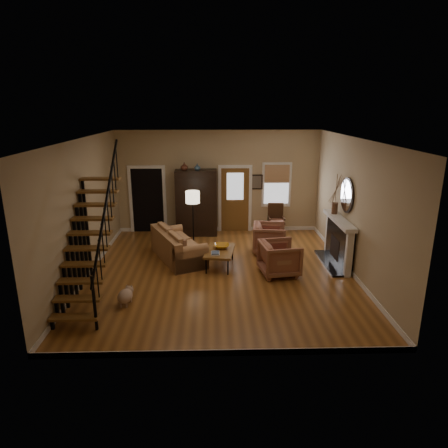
{
  "coord_description": "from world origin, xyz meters",
  "views": [
    {
      "loc": [
        -0.18,
        -9.26,
        4.03
      ],
      "look_at": [
        0.1,
        0.4,
        1.15
      ],
      "focal_mm": 32.0,
      "sensor_mm": 36.0,
      "label": 1
    }
  ],
  "objects_px": {
    "armoire": "(196,203)",
    "armchair_right": "(269,238)",
    "floor_lamp": "(193,221)",
    "sofa": "(178,245)",
    "armchair_left": "(279,258)",
    "side_chair": "(276,220)",
    "coffee_table": "(220,258)"
  },
  "relations": [
    {
      "from": "armchair_left",
      "to": "armchair_right",
      "type": "bearing_deg",
      "value": -7.33
    },
    {
      "from": "armoire",
      "to": "armchair_right",
      "type": "relative_size",
      "value": 2.3
    },
    {
      "from": "armchair_left",
      "to": "floor_lamp",
      "type": "bearing_deg",
      "value": 41.99
    },
    {
      "from": "sofa",
      "to": "coffee_table",
      "type": "bearing_deg",
      "value": -50.84
    },
    {
      "from": "floor_lamp",
      "to": "side_chair",
      "type": "distance_m",
      "value": 2.92
    },
    {
      "from": "armchair_right",
      "to": "coffee_table",
      "type": "bearing_deg",
      "value": 132.74
    },
    {
      "from": "armoire",
      "to": "side_chair",
      "type": "bearing_deg",
      "value": -4.48
    },
    {
      "from": "sofa",
      "to": "armchair_right",
      "type": "distance_m",
      "value": 2.58
    },
    {
      "from": "coffee_table",
      "to": "armchair_right",
      "type": "xyz_separation_m",
      "value": [
        1.42,
        1.01,
        0.19
      ]
    },
    {
      "from": "sofa",
      "to": "armchair_left",
      "type": "height_order",
      "value": "armchair_left"
    },
    {
      "from": "armchair_right",
      "to": "side_chair",
      "type": "distance_m",
      "value": 1.6
    },
    {
      "from": "armoire",
      "to": "sofa",
      "type": "distance_m",
      "value": 2.33
    },
    {
      "from": "side_chair",
      "to": "armoire",
      "type": "bearing_deg",
      "value": 175.52
    },
    {
      "from": "armchair_left",
      "to": "side_chair",
      "type": "distance_m",
      "value": 3.12
    },
    {
      "from": "sofa",
      "to": "armchair_left",
      "type": "relative_size",
      "value": 2.26
    },
    {
      "from": "sofa",
      "to": "coffee_table",
      "type": "distance_m",
      "value": 1.26
    },
    {
      "from": "floor_lamp",
      "to": "sofa",
      "type": "bearing_deg",
      "value": -119.01
    },
    {
      "from": "armoire",
      "to": "side_chair",
      "type": "relative_size",
      "value": 2.06
    },
    {
      "from": "sofa",
      "to": "armchair_right",
      "type": "xyz_separation_m",
      "value": [
        2.54,
        0.46,
        0.03
      ]
    },
    {
      "from": "sofa",
      "to": "floor_lamp",
      "type": "relative_size",
      "value": 1.2
    },
    {
      "from": "armchair_right",
      "to": "floor_lamp",
      "type": "distance_m",
      "value": 2.22
    },
    {
      "from": "armchair_left",
      "to": "floor_lamp",
      "type": "xyz_separation_m",
      "value": [
        -2.19,
        1.8,
        0.45
      ]
    },
    {
      "from": "floor_lamp",
      "to": "armoire",
      "type": "bearing_deg",
      "value": 88.37
    },
    {
      "from": "armchair_right",
      "to": "side_chair",
      "type": "relative_size",
      "value": 0.9
    },
    {
      "from": "armchair_left",
      "to": "floor_lamp",
      "type": "height_order",
      "value": "floor_lamp"
    },
    {
      "from": "armoire",
      "to": "armchair_left",
      "type": "relative_size",
      "value": 2.27
    },
    {
      "from": "armchair_right",
      "to": "floor_lamp",
      "type": "bearing_deg",
      "value": 91.0
    },
    {
      "from": "sofa",
      "to": "armchair_left",
      "type": "bearing_deg",
      "value": -47.65
    },
    {
      "from": "coffee_table",
      "to": "armchair_right",
      "type": "bearing_deg",
      "value": 35.38
    },
    {
      "from": "floor_lamp",
      "to": "side_chair",
      "type": "height_order",
      "value": "floor_lamp"
    },
    {
      "from": "armchair_right",
      "to": "sofa",
      "type": "bearing_deg",
      "value": 107.54
    },
    {
      "from": "sofa",
      "to": "side_chair",
      "type": "distance_m",
      "value": 3.59
    }
  ]
}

